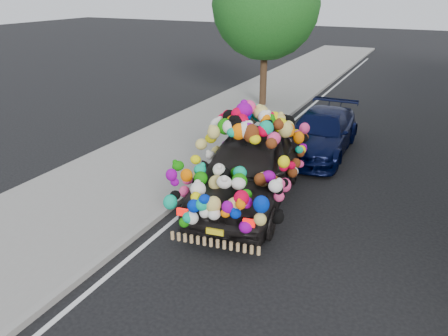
{
  "coord_description": "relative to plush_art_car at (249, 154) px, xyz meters",
  "views": [
    {
      "loc": [
        2.61,
        -7.27,
        4.71
      ],
      "look_at": [
        -1.48,
        1.1,
        0.8
      ],
      "focal_mm": 35.0,
      "sensor_mm": 36.0,
      "label": 1
    }
  ],
  "objects": [
    {
      "name": "tree_near_sidewalk",
      "position": [
        -2.84,
        8.18,
        2.86
      ],
      "size": [
        4.2,
        4.2,
        6.13
      ],
      "color": "#332114",
      "rests_on": "ground"
    },
    {
      "name": "ground",
      "position": [
        0.96,
        -1.32,
        -1.16
      ],
      "size": [
        100.0,
        100.0,
        0.0
      ],
      "primitive_type": "plane",
      "color": "black",
      "rests_on": "ground"
    },
    {
      "name": "navy_sedan",
      "position": [
        0.69,
        3.91,
        -0.54
      ],
      "size": [
        1.86,
        4.36,
        1.25
      ],
      "primitive_type": "imported",
      "rotation": [
        0.0,
        0.0,
        0.02
      ],
      "color": "black",
      "rests_on": "ground"
    },
    {
      "name": "kerb",
      "position": [
        -1.39,
        -1.32,
        -1.1
      ],
      "size": [
        0.15,
        60.0,
        0.13
      ],
      "primitive_type": "cube",
      "color": "gray",
      "rests_on": "ground"
    },
    {
      "name": "sidewalk",
      "position": [
        -3.34,
        -1.32,
        -1.1
      ],
      "size": [
        4.0,
        60.0,
        0.12
      ],
      "primitive_type": "cube",
      "color": "gray",
      "rests_on": "ground"
    },
    {
      "name": "plush_art_car",
      "position": [
        0.0,
        0.0,
        0.0
      ],
      "size": [
        2.92,
        5.18,
        2.26
      ],
      "rotation": [
        0.0,
        0.0,
        0.14
      ],
      "color": "black",
      "rests_on": "ground"
    }
  ]
}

